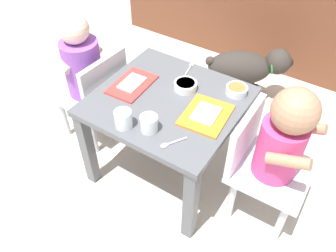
# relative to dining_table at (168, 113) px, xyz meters

# --- Properties ---
(ground_plane) EXTENTS (7.00, 7.00, 0.00)m
(ground_plane) POSITION_rel_dining_table_xyz_m (0.00, 0.00, -0.35)
(ground_plane) COLOR beige
(dining_table) EXTENTS (0.56, 0.53, 0.42)m
(dining_table) POSITION_rel_dining_table_xyz_m (0.00, 0.00, 0.00)
(dining_table) COLOR #515459
(dining_table) RESTS_ON ground
(seated_child_left) EXTENTS (0.30, 0.30, 0.65)m
(seated_child_left) POSITION_rel_dining_table_xyz_m (-0.44, 0.00, 0.05)
(seated_child_left) COLOR silver
(seated_child_left) RESTS_ON ground
(seated_child_right) EXTENTS (0.28, 0.28, 0.64)m
(seated_child_right) POSITION_rel_dining_table_xyz_m (0.44, 0.02, 0.06)
(seated_child_right) COLOR silver
(seated_child_right) RESTS_ON ground
(dog) EXTENTS (0.44, 0.33, 0.33)m
(dog) POSITION_rel_dining_table_xyz_m (0.08, 0.66, -0.13)
(dog) COLOR #332D28
(dog) RESTS_ON ground
(food_tray_left) EXTENTS (0.14, 0.21, 0.02)m
(food_tray_left) POSITION_rel_dining_table_xyz_m (-0.17, -0.01, 0.08)
(food_tray_left) COLOR red
(food_tray_left) RESTS_ON dining_table
(food_tray_right) EXTENTS (0.17, 0.21, 0.02)m
(food_tray_right) POSITION_rel_dining_table_xyz_m (0.17, -0.01, 0.08)
(food_tray_right) COLOR orange
(food_tray_right) RESTS_ON dining_table
(water_cup_left) EXTENTS (0.06, 0.06, 0.06)m
(water_cup_left) POSITION_rel_dining_table_xyz_m (0.04, -0.18, 0.10)
(water_cup_left) COLOR white
(water_cup_left) RESTS_ON dining_table
(water_cup_right) EXTENTS (0.06, 0.06, 0.07)m
(water_cup_right) POSITION_rel_dining_table_xyz_m (-0.05, -0.21, 0.10)
(water_cup_right) COLOR white
(water_cup_right) RESTS_ON dining_table
(veggie_bowl_near) EXTENTS (0.09, 0.09, 0.03)m
(veggie_bowl_near) POSITION_rel_dining_table_xyz_m (0.21, 0.18, 0.09)
(veggie_bowl_near) COLOR white
(veggie_bowl_near) RESTS_ON dining_table
(veggie_bowl_far) EXTENTS (0.09, 0.09, 0.03)m
(veggie_bowl_far) POSITION_rel_dining_table_xyz_m (0.02, 0.09, 0.09)
(veggie_bowl_far) COLOR white
(veggie_bowl_far) RESTS_ON dining_table
(spoon_by_left_tray) EXTENTS (0.06, 0.09, 0.01)m
(spoon_by_left_tray) POSITION_rel_dining_table_xyz_m (0.14, -0.19, 0.08)
(spoon_by_left_tray) COLOR silver
(spoon_by_left_tray) RESTS_ON dining_table
(spoon_by_right_tray) EXTENTS (0.03, 0.10, 0.01)m
(spoon_by_right_tray) POSITION_rel_dining_table_xyz_m (-0.03, 0.23, 0.08)
(spoon_by_right_tray) COLOR silver
(spoon_by_right_tray) RESTS_ON dining_table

